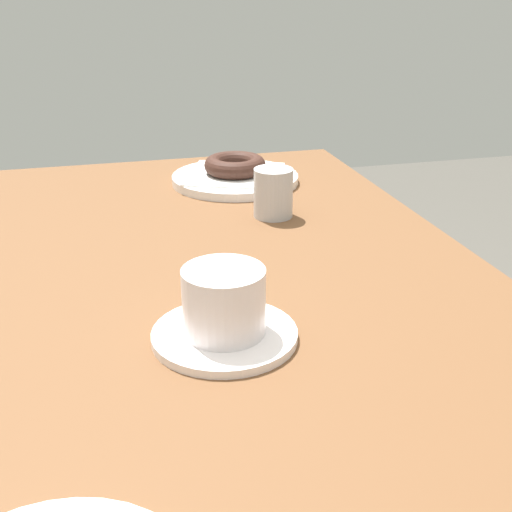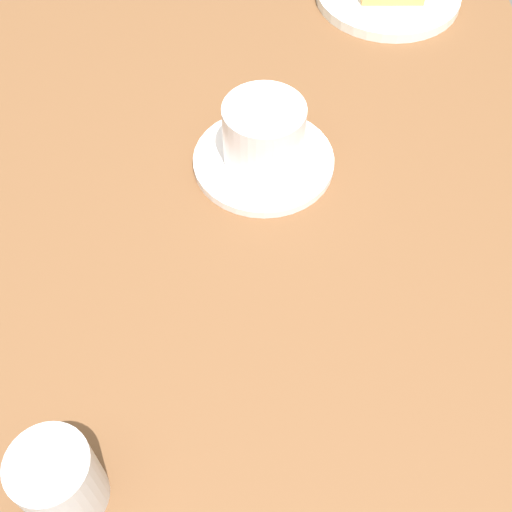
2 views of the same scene
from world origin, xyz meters
The scene contains 4 objects.
ground_plane centered at (0.00, 0.00, 0.00)m, with size 6.00×6.00×0.00m, color #4C4942.
table centered at (0.00, 0.00, 0.69)m, with size 1.29×0.73×0.75m.
coffee_cup centered at (-0.11, 0.02, 0.79)m, with size 0.16×0.16×0.08m.
sugar_jar centered at (0.25, -0.14, 0.79)m, with size 0.06×0.06×0.08m, color #B9B9BA.
Camera 2 is at (0.40, 0.01, 1.29)m, focal length 46.55 mm.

